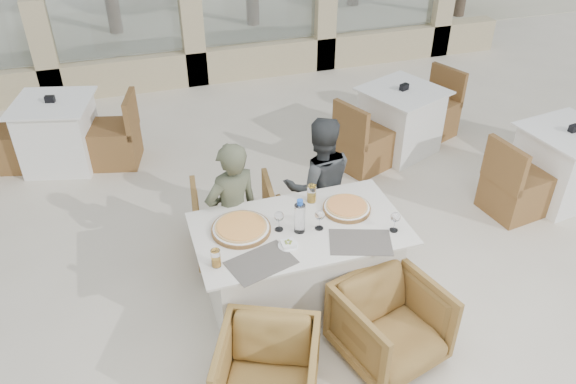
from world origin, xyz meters
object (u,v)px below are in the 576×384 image
object	(u,v)px
diner_right	(319,186)
bg_table_c	(562,165)
wine_glass_near	(320,219)
armchair_far_right	(320,226)
pizza_right	(347,207)
wine_glass_centre	(279,220)
pizza_left	(241,228)
beer_glass_left	(216,258)
armchair_near_left	(268,373)
bg_table_b	(400,121)
armchair_far_left	(234,221)
wine_glass_corner	(395,221)
dining_table	(300,266)
olive_dish	(288,243)
bg_table_a	(59,134)
beer_glass_right	(312,194)
water_bottle	(300,216)
armchair_near_right	(390,324)
diner_left	(233,214)

from	to	relation	value
diner_right	bg_table_c	world-z (taller)	diner_right
wine_glass_near	armchair_far_right	world-z (taller)	wine_glass_near
pizza_right	wine_glass_centre	distance (m)	0.59
pizza_left	beer_glass_left	xyz separation A→B (m)	(-0.25, -0.32, 0.04)
pizza_left	armchair_near_left	size ratio (longest dim) A/B	0.67
diner_right	bg_table_c	bearing A→B (deg)	-172.62
pizza_right	bg_table_b	bearing A→B (deg)	52.11
armchair_far_right	bg_table_c	xyz separation A→B (m)	(2.66, 0.08, 0.10)
wine_glass_centre	bg_table_c	bearing A→B (deg)	10.82
pizza_left	bg_table_c	distance (m)	3.54
wine_glass_centre	bg_table_b	bearing A→B (deg)	43.95
armchair_far_left	armchair_far_right	bearing A→B (deg)	167.53
wine_glass_corner	bg_table_b	world-z (taller)	wine_glass_corner
dining_table	armchair_near_left	size ratio (longest dim) A/B	2.42
wine_glass_near	armchair_far_right	size ratio (longest dim) A/B	0.30
pizza_right	bg_table_c	bearing A→B (deg)	11.52
olive_dish	diner_right	distance (m)	1.01
wine_glass_centre	armchair_far_left	bearing A→B (deg)	103.26
armchair_near_left	wine_glass_near	bearing A→B (deg)	75.41
beer_glass_left	bg_table_b	bearing A→B (deg)	40.87
wine_glass_corner	armchair_far_right	world-z (taller)	wine_glass_corner
wine_glass_corner	bg_table_a	world-z (taller)	wine_glass_corner
bg_table_a	bg_table_c	distance (m)	5.40
armchair_far_left	wine_glass_corner	bearing A→B (deg)	140.16
dining_table	wine_glass_corner	distance (m)	0.85
dining_table	beer_glass_left	distance (m)	0.85
wine_glass_centre	wine_glass_near	world-z (taller)	same
pizza_right	armchair_near_left	world-z (taller)	pizza_right
pizza_right	beer_glass_right	bearing A→B (deg)	138.39
water_bottle	olive_dish	bearing A→B (deg)	-133.72
bg_table_a	olive_dish	bearing A→B (deg)	-46.88
beer_glass_left	bg_table_c	bearing A→B (deg)	13.03
water_bottle	diner_right	world-z (taller)	diner_right
armchair_far_right	bg_table_a	world-z (taller)	bg_table_a
pizza_left	wine_glass_near	bearing A→B (deg)	-14.88
armchair_far_right	diner_right	distance (m)	0.38
pizza_right	armchair_near_right	xyz separation A→B (m)	(0.03, -0.82, -0.48)
wine_glass_near	armchair_near_left	world-z (taller)	wine_glass_near
bg_table_c	dining_table	bearing A→B (deg)	-176.27
armchair_near_right	diner_right	bearing A→B (deg)	76.97
pizza_right	armchair_far_right	distance (m)	0.69
armchair_near_left	diner_left	xyz separation A→B (m)	(0.09, 1.32, 0.35)
armchair_far_left	bg_table_c	world-z (taller)	bg_table_c
pizza_right	diner_right	size ratio (longest dim) A/B	0.29
olive_dish	armchair_far_left	world-z (taller)	olive_dish
dining_table	wine_glass_centre	xyz separation A→B (m)	(-0.16, 0.02, 0.48)
pizza_right	beer_glass_right	world-z (taller)	beer_glass_right
olive_dish	diner_left	size ratio (longest dim) A/B	0.08
pizza_right	diner_right	world-z (taller)	diner_right
diner_left	pizza_right	bearing A→B (deg)	138.53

